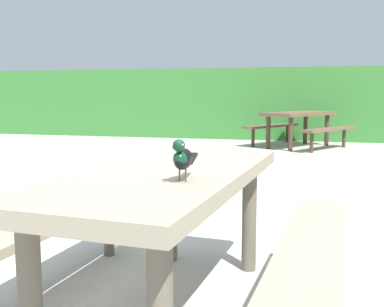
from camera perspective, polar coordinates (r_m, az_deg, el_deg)
ground_plane at (r=2.68m, az=-3.15°, el=-16.98°), size 60.00×60.00×0.00m
hedge_wall at (r=12.02m, az=10.92°, el=6.16°), size 28.00×1.83×1.75m
picnic_table_foreground at (r=2.27m, az=-3.17°, el=-6.60°), size 1.82×1.86×0.74m
bird_grackle at (r=1.90m, az=-1.21°, el=-0.52°), size 0.07×0.29×0.18m
picnic_table_mid_left at (r=9.84m, az=13.21°, el=4.00°), size 2.32×2.33×0.74m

